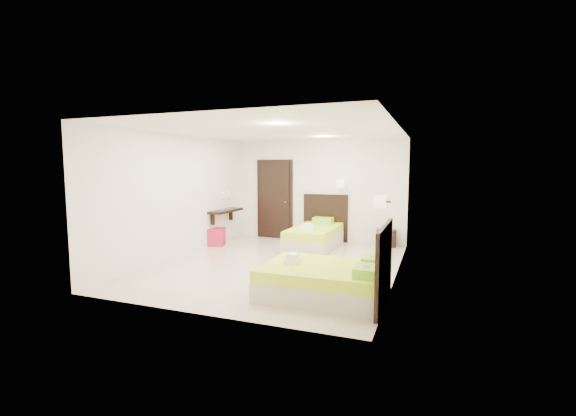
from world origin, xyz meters
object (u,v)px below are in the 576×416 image
(bed_single, at_px, (316,235))
(bed_double, at_px, (329,279))
(ottoman, at_px, (216,237))
(nightstand, at_px, (386,238))

(bed_single, distance_m, bed_double, 3.55)
(bed_double, bearing_deg, ottoman, 142.95)
(bed_double, relative_size, nightstand, 3.89)
(ottoman, bearing_deg, nightstand, 19.72)
(nightstand, distance_m, ottoman, 4.19)
(bed_double, relative_size, ottoman, 4.24)
(bed_double, xyz_separation_m, nightstand, (0.35, 4.12, -0.06))
(nightstand, relative_size, ottoman, 1.09)
(nightstand, bearing_deg, bed_single, -157.77)
(bed_single, xyz_separation_m, nightstand, (1.57, 0.79, -0.09))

